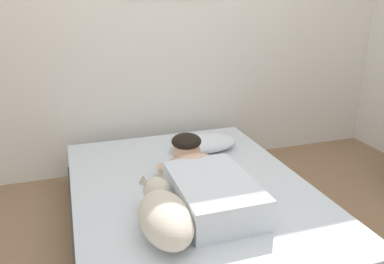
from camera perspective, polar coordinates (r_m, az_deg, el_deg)
name	(u,v)px	position (r m, az deg, el deg)	size (l,w,h in m)	color
ground_plane	(246,259)	(2.44, 7.97, -18.09)	(12.02, 12.02, 0.00)	#8C6B4C
back_wall	(173,23)	(3.36, -2.78, 15.79)	(4.01, 0.12, 2.50)	silver
bed	(192,210)	(2.54, -0.05, -11.52)	(1.50, 1.97, 0.35)	#4C4742
pillow	(203,143)	(2.97, 1.69, -1.67)	(0.52, 0.32, 0.11)	silver
person_lying	(205,180)	(2.29, 1.91, -7.18)	(0.43, 0.92, 0.27)	silver
dog	(164,214)	(1.98, -4.15, -12.08)	(0.26, 0.57, 0.21)	beige
coffee_cup	(207,147)	(2.94, 2.23, -2.26)	(0.12, 0.09, 0.07)	white
cell_phone	(157,196)	(2.34, -5.16, -9.48)	(0.07, 0.14, 0.01)	black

